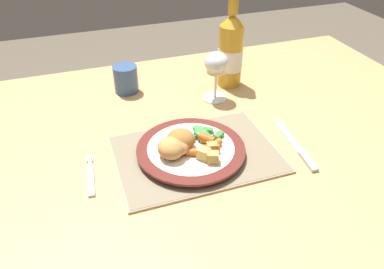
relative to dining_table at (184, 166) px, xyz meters
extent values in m
cube|color=tan|center=(0.00, 0.00, 0.06)|extent=(1.57, 1.01, 0.04)
cube|color=tan|center=(0.73, 0.45, -0.31)|extent=(0.06, 0.06, 0.70)
cube|color=tan|center=(0.01, -0.06, 0.08)|extent=(0.38, 0.27, 0.01)
cube|color=#807259|center=(0.01, -0.06, 0.08)|extent=(0.37, 0.26, 0.00)
cylinder|color=white|center=(0.00, -0.06, 0.09)|extent=(0.21, 0.21, 0.01)
cylinder|color=maroon|center=(0.00, -0.06, 0.10)|extent=(0.25, 0.25, 0.01)
cylinder|color=white|center=(0.00, -0.06, 0.10)|extent=(0.20, 0.20, 0.00)
ellipsoid|color=#A87033|center=(-0.02, -0.05, 0.12)|extent=(0.09, 0.09, 0.05)
ellipsoid|color=tan|center=(-0.05, -0.07, 0.12)|extent=(0.07, 0.07, 0.04)
ellipsoid|color=tan|center=(-0.03, -0.06, 0.12)|extent=(0.07, 0.07, 0.04)
cube|color=#338438|center=(0.03, -0.04, 0.10)|extent=(0.02, 0.02, 0.01)
cube|color=#338438|center=(0.03, -0.03, 0.11)|extent=(0.01, 0.02, 0.01)
cube|color=green|center=(0.03, -0.03, 0.11)|extent=(0.02, 0.03, 0.01)
cube|color=#338438|center=(0.04, -0.03, 0.11)|extent=(0.03, 0.02, 0.01)
cube|color=#338438|center=(0.04, -0.05, 0.10)|extent=(0.03, 0.02, 0.01)
cube|color=#338438|center=(0.06, -0.01, 0.11)|extent=(0.03, 0.02, 0.01)
cube|color=green|center=(0.04, -0.01, 0.11)|extent=(0.03, 0.02, 0.01)
cube|color=#4CA84C|center=(0.04, -0.04, 0.11)|extent=(0.02, 0.02, 0.01)
cube|color=green|center=(0.04, -0.02, 0.10)|extent=(0.03, 0.03, 0.01)
cube|color=#338438|center=(0.01, -0.03, 0.11)|extent=(0.01, 0.02, 0.01)
cube|color=green|center=(0.05, -0.04, 0.11)|extent=(0.02, 0.02, 0.01)
cube|color=green|center=(0.04, -0.03, 0.11)|extent=(0.02, 0.03, 0.01)
cube|color=#4CA84C|center=(0.04, 0.00, 0.10)|extent=(0.03, 0.03, 0.01)
cube|color=#338438|center=(0.07, -0.04, 0.11)|extent=(0.03, 0.03, 0.01)
cylinder|color=#CC5119|center=(0.04, -0.05, 0.11)|extent=(0.04, 0.04, 0.02)
cylinder|color=orange|center=(0.05, -0.08, 0.11)|extent=(0.05, 0.03, 0.02)
cylinder|color=#CC5119|center=(0.03, -0.09, 0.11)|extent=(0.05, 0.02, 0.02)
cylinder|color=orange|center=(0.00, -0.09, 0.11)|extent=(0.04, 0.03, 0.02)
cube|color=silver|center=(-0.23, -0.07, 0.08)|extent=(0.02, 0.10, 0.01)
cube|color=silver|center=(-0.23, -0.01, 0.08)|extent=(0.01, 0.02, 0.01)
cube|color=silver|center=(-0.22, 0.01, 0.08)|extent=(0.00, 0.02, 0.00)
cube|color=silver|center=(-0.22, 0.01, 0.08)|extent=(0.00, 0.02, 0.00)
cube|color=silver|center=(-0.23, 0.01, 0.08)|extent=(0.00, 0.02, 0.00)
cube|color=silver|center=(-0.23, 0.01, 0.08)|extent=(0.00, 0.02, 0.00)
cube|color=silver|center=(0.26, -0.06, 0.08)|extent=(0.03, 0.14, 0.00)
cube|color=#B2B2B7|center=(0.25, -0.17, 0.08)|extent=(0.02, 0.07, 0.01)
cylinder|color=silver|center=(0.16, 0.18, 0.08)|extent=(0.07, 0.07, 0.00)
cylinder|color=silver|center=(0.16, 0.18, 0.12)|extent=(0.01, 0.01, 0.08)
ellipsoid|color=silver|center=(0.16, 0.18, 0.19)|extent=(0.07, 0.07, 0.06)
cylinder|color=#E0D684|center=(0.16, 0.18, 0.17)|extent=(0.05, 0.05, 0.02)
cylinder|color=gold|center=(0.23, 0.25, 0.17)|extent=(0.07, 0.07, 0.19)
cone|color=gold|center=(0.23, 0.25, 0.28)|extent=(0.07, 0.07, 0.03)
cylinder|color=gold|center=(0.23, 0.25, 0.32)|extent=(0.03, 0.03, 0.05)
cylinder|color=white|center=(0.23, 0.25, 0.16)|extent=(0.07, 0.07, 0.07)
cube|color=gold|center=(0.03, -0.12, 0.11)|extent=(0.03, 0.03, 0.03)
cube|color=gold|center=(0.04, -0.09, 0.11)|extent=(0.03, 0.02, 0.02)
cube|color=#DBB256|center=(0.01, -0.10, 0.11)|extent=(0.03, 0.03, 0.03)
cylinder|color=#385684|center=(-0.08, 0.31, 0.11)|extent=(0.07, 0.07, 0.08)
cylinder|color=#1E2F48|center=(-0.08, 0.31, 0.15)|extent=(0.06, 0.06, 0.01)
camera|label=1|loc=(-0.22, -0.71, 0.62)|focal=35.00mm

